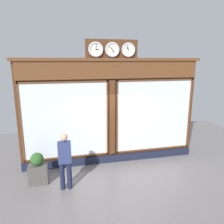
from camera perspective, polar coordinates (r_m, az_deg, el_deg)
ground_plane at (r=5.88m, az=6.73°, el=-24.81°), size 14.00×14.00×0.00m
shop_facade at (r=7.64m, az=-0.21°, el=0.22°), size 6.35×0.42×4.30m
pedestrian at (r=6.37m, az=-12.30°, el=-11.99°), size 0.37×0.23×1.69m
planter_box at (r=7.14m, az=-18.84°, el=-15.21°), size 0.56×0.36×0.59m
planter_shrub at (r=6.92m, az=-19.15°, el=-11.65°), size 0.38×0.38×0.38m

